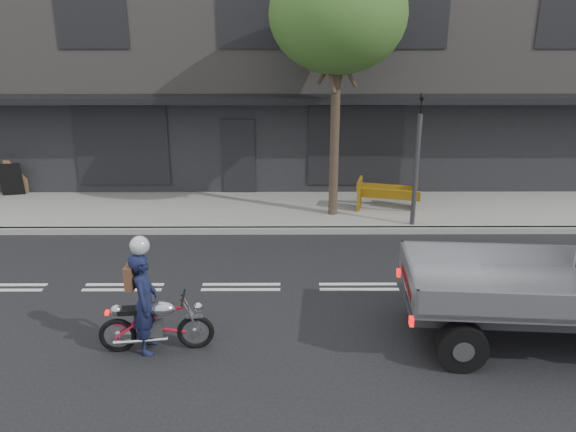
# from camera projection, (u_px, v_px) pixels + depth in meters

# --- Properties ---
(ground) EXTENTS (80.00, 80.00, 0.00)m
(ground) POSITION_uv_depth(u_px,v_px,m) (241.00, 287.00, 11.43)
(ground) COLOR black
(ground) RESTS_ON ground
(sidewalk) EXTENTS (32.00, 3.20, 0.15)m
(sidewalk) POSITION_uv_depth(u_px,v_px,m) (253.00, 211.00, 15.85)
(sidewalk) COLOR gray
(sidewalk) RESTS_ON ground
(kerb) EXTENTS (32.00, 0.20, 0.15)m
(kerb) POSITION_uv_depth(u_px,v_px,m) (250.00, 230.00, 14.34)
(kerb) COLOR gray
(kerb) RESTS_ON ground
(building_main) EXTENTS (26.00, 10.00, 8.00)m
(building_main) POSITION_uv_depth(u_px,v_px,m) (261.00, 54.00, 20.81)
(building_main) COLOR slate
(building_main) RESTS_ON ground
(street_tree) EXTENTS (3.40, 3.40, 6.74)m
(street_tree) POSITION_uv_depth(u_px,v_px,m) (338.00, 15.00, 13.69)
(street_tree) COLOR #382B21
(street_tree) RESTS_ON ground
(traffic_light_pole) EXTENTS (0.12, 0.12, 3.50)m
(traffic_light_pole) POSITION_uv_depth(u_px,v_px,m) (416.00, 168.00, 14.08)
(traffic_light_pole) COLOR #2D2D30
(traffic_light_pole) RESTS_ON ground
(motorcycle) EXTENTS (1.87, 0.54, 0.96)m
(motorcycle) POSITION_uv_depth(u_px,v_px,m) (156.00, 323.00, 9.11)
(motorcycle) COLOR black
(motorcycle) RESTS_ON ground
(rider) EXTENTS (0.46, 0.66, 1.71)m
(rider) POSITION_uv_depth(u_px,v_px,m) (145.00, 303.00, 8.99)
(rider) COLOR #141938
(rider) RESTS_ON ground
(construction_barrier) EXTENTS (1.79, 1.06, 0.94)m
(construction_barrier) POSITION_uv_depth(u_px,v_px,m) (389.00, 195.00, 15.38)
(construction_barrier) COLOR #F9A80D
(construction_barrier) RESTS_ON sidewalk
(sandwich_board) EXTENTS (0.72, 0.56, 1.02)m
(sandwich_board) POSITION_uv_depth(u_px,v_px,m) (11.00, 179.00, 16.79)
(sandwich_board) COLOR black
(sandwich_board) RESTS_ON sidewalk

